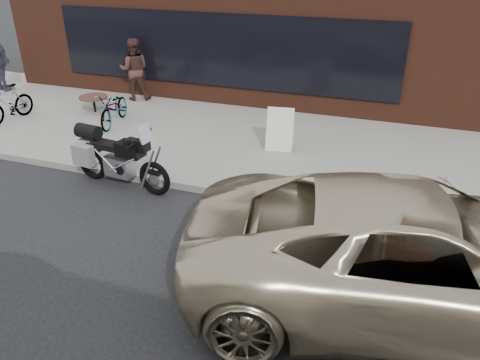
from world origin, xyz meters
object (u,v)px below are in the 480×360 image
object	(u,v)px
minivan	(419,253)
sandwich_sign	(280,128)
bicycle_front	(114,108)
cafe_patron_left	(134,70)
bicycle_rear	(8,104)
cafe_table	(93,98)
motorcycle	(114,157)

from	to	relation	value
minivan	sandwich_sign	xyz separation A→B (m)	(-2.97, 4.33, -0.21)
bicycle_front	cafe_patron_left	bearing A→B (deg)	94.66
bicycle_rear	cafe_table	distance (m)	2.14
sandwich_sign	cafe_patron_left	world-z (taller)	cafe_patron_left
cafe_patron_left	bicycle_rear	bearing A→B (deg)	28.88
cafe_table	cafe_patron_left	xyz separation A→B (m)	(0.50, 1.43, 0.49)
bicycle_front	bicycle_rear	size ratio (longest dim) A/B	1.06
cafe_patron_left	bicycle_front	bearing A→B (deg)	82.50
bicycle_rear	cafe_patron_left	world-z (taller)	cafe_patron_left
motorcycle	sandwich_sign	distance (m)	3.74
bicycle_rear	cafe_patron_left	distance (m)	3.55
motorcycle	sandwich_sign	size ratio (longest dim) A/B	2.35
bicycle_rear	sandwich_sign	distance (m)	7.22
sandwich_sign	cafe_patron_left	distance (m)	5.51
minivan	bicycle_front	world-z (taller)	minivan
minivan	cafe_patron_left	size ratio (longest dim) A/B	3.35
minivan	motorcycle	bearing A→B (deg)	61.39
motorcycle	bicycle_rear	xyz separation A→B (m)	(-4.51, 2.03, -0.00)
bicycle_front	sandwich_sign	xyz separation A→B (m)	(4.44, -0.11, 0.05)
cafe_table	motorcycle	bearing A→B (deg)	-49.87
bicycle_rear	cafe_patron_left	size ratio (longest dim) A/B	0.86
cafe_patron_left	minivan	bearing A→B (deg)	117.51
motorcycle	cafe_table	world-z (taller)	motorcycle
motorcycle	cafe_patron_left	bearing A→B (deg)	123.17
sandwich_sign	cafe_table	world-z (taller)	sandwich_sign
bicycle_rear	sandwich_sign	bearing A→B (deg)	11.12
bicycle_rear	cafe_patron_left	bearing A→B (deg)	58.66
cafe_table	bicycle_rear	bearing A→B (deg)	-140.88
bicycle_rear	motorcycle	bearing A→B (deg)	-17.72
sandwich_sign	cafe_patron_left	xyz separation A→B (m)	(-5.03, 2.20, 0.42)
cafe_table	minivan	bearing A→B (deg)	-30.95
minivan	cafe_table	bearing A→B (deg)	47.35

